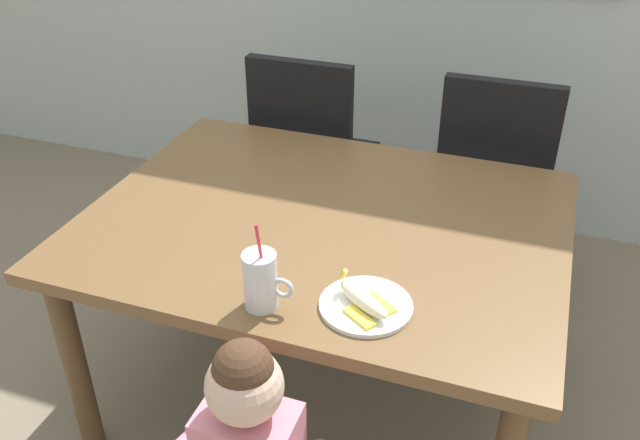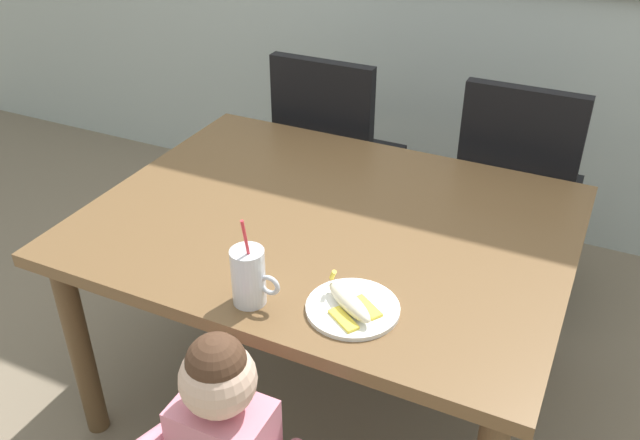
{
  "view_description": "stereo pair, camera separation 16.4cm",
  "coord_description": "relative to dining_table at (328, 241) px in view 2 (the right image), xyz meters",
  "views": [
    {
      "loc": [
        0.56,
        -1.62,
        1.77
      ],
      "look_at": [
        0.02,
        -0.11,
        0.78
      ],
      "focal_mm": 37.87,
      "sensor_mm": 36.0,
      "label": 1
    },
    {
      "loc": [
        0.71,
        -1.55,
        1.77
      ],
      "look_at": [
        0.02,
        -0.11,
        0.78
      ],
      "focal_mm": 37.87,
      "sensor_mm": 36.0,
      "label": 2
    }
  ],
  "objects": [
    {
      "name": "ground_plane",
      "position": [
        0.0,
        0.0,
        -0.64
      ],
      "size": [
        24.0,
        24.0,
        0.0
      ],
      "primitive_type": "plane",
      "color": "#7A6B56"
    },
    {
      "name": "dining_table",
      "position": [
        0.0,
        0.0,
        0.0
      ],
      "size": [
        1.41,
        1.09,
        0.72
      ],
      "color": "brown",
      "rests_on": "ground"
    },
    {
      "name": "dining_chair_left",
      "position": [
        -0.33,
        0.76,
        -0.09
      ],
      "size": [
        0.44,
        0.44,
        0.96
      ],
      "rotation": [
        0.0,
        0.0,
        3.14
      ],
      "color": "black",
      "rests_on": "ground"
    },
    {
      "name": "dining_chair_right",
      "position": [
        0.42,
        0.8,
        -0.09
      ],
      "size": [
        0.44,
        0.44,
        0.96
      ],
      "rotation": [
        0.0,
        0.0,
        3.14
      ],
      "color": "black",
      "rests_on": "ground"
    },
    {
      "name": "milk_cup",
      "position": [
        -0.01,
        -0.44,
        0.15
      ],
      "size": [
        0.13,
        0.08,
        0.25
      ],
      "color": "silver",
      "rests_on": "dining_table"
    },
    {
      "name": "snack_plate",
      "position": [
        0.23,
        -0.36,
        0.09
      ],
      "size": [
        0.23,
        0.23,
        0.01
      ],
      "primitive_type": "cylinder",
      "color": "white",
      "rests_on": "dining_table"
    },
    {
      "name": "peeled_banana",
      "position": [
        0.23,
        -0.38,
        0.12
      ],
      "size": [
        0.17,
        0.15,
        0.07
      ],
      "rotation": [
        0.0,
        0.0,
        -0.59
      ],
      "color": "#F4EAC6",
      "rests_on": "snack_plate"
    }
  ]
}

